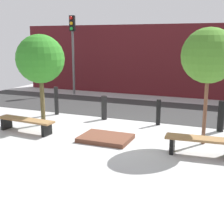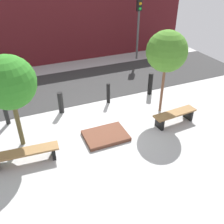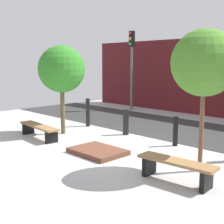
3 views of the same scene
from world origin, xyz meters
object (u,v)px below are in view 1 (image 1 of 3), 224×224
bollard_left (104,108)px  bollard_far_left (56,101)px  tree_behind_right_bench (209,56)px  planter_bed (106,138)px  bollard_center (158,112)px  tree_behind_left_bench (40,59)px  bench_left (26,122)px  traffic_light_west (73,41)px  bench_right (199,143)px  bollard_right (221,116)px

bollard_left → bollard_far_left: bearing=180.0°
tree_behind_right_bench → bollard_left: 4.44m
planter_bed → bollard_far_left: bollard_far_left is taller
tree_behind_right_bench → bollard_center: bearing=138.9°
tree_behind_left_bench → bollard_center: tree_behind_left_bench is taller
planter_bed → tree_behind_left_bench: bearing=164.1°
bench_left → traffic_light_west: bearing=110.7°
bench_right → traffic_light_west: traffic_light_west is taller
bollard_left → traffic_light_west: 6.08m
traffic_light_west → bollard_right: bearing=-29.2°
planter_bed → tree_behind_left_bench: tree_behind_left_bench is taller
tree_behind_left_bench → tree_behind_right_bench: tree_behind_right_bench is taller
bench_left → bench_right: bearing=4.3°
tree_behind_left_bench → tree_behind_right_bench: 5.34m
bollard_center → tree_behind_right_bench: bearing=-41.1°
bench_right → traffic_light_west: 10.20m
bench_right → bollard_left: (-3.68, 2.41, 0.10)m
bench_left → tree_behind_left_bench: (0.00, 0.96, 1.91)m
bollard_left → tree_behind_right_bench: bearing=-21.4°
bollard_far_left → bollard_left: (2.02, 0.00, -0.11)m
bollard_far_left → bollard_right: 6.07m
bollard_right → bench_right: bearing=-98.7°
planter_bed → bollard_center: 2.46m
bollard_right → traffic_light_west: 9.08m
tree_behind_left_bench → planter_bed: bearing=-15.9°
planter_bed → tree_behind_right_bench: 3.66m
tree_behind_left_bench → bollard_far_left: size_ratio=2.80×
tree_behind_left_bench → tree_behind_right_bench: bearing=0.0°
bench_left → bollard_right: (5.70, 2.41, 0.18)m
bollard_left → traffic_light_west: bearing=130.2°
tree_behind_right_bench → bollard_center: 2.98m
tree_behind_left_bench → bollard_right: bearing=14.2°
bollard_far_left → bollard_right: size_ratio=1.09×
bench_right → tree_behind_right_bench: bearing=85.7°
planter_bed → bollard_left: 2.45m
bench_right → tree_behind_right_bench: 2.33m
bench_left → tree_behind_left_bench: 2.14m
bench_right → planter_bed: bearing=171.4°
bench_right → planter_bed: (-2.67, 0.20, -0.27)m
bench_left → bench_right: size_ratio=1.17×
bench_left → bench_right: bench_right is taller
bollard_center → traffic_light_west: bearing=142.8°
planter_bed → bollard_right: 3.78m
bench_right → bollard_far_left: (-5.70, 2.41, 0.21)m
tree_behind_right_bench → tree_behind_left_bench: bearing=180.0°
planter_bed → tree_behind_left_bench: size_ratio=0.48×
bollard_center → traffic_light_west: 7.46m
planter_bed → bollard_center: bollard_center is taller
tree_behind_right_bench → bollard_center: size_ratio=3.62×
bench_left → bollard_center: 4.40m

